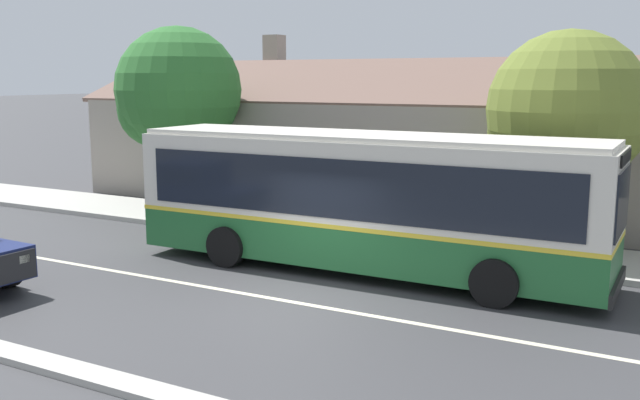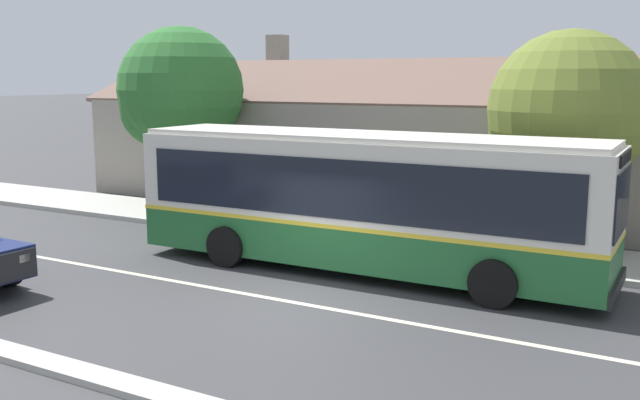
# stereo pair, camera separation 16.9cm
# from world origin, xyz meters

# --- Properties ---
(ground_plane) EXTENTS (300.00, 300.00, 0.00)m
(ground_plane) POSITION_xyz_m (0.00, 0.00, 0.00)
(ground_plane) COLOR #38383A
(sidewalk_far) EXTENTS (60.00, 3.00, 0.15)m
(sidewalk_far) POSITION_xyz_m (0.00, 6.00, 0.07)
(sidewalk_far) COLOR #ADAAA3
(sidewalk_far) RESTS_ON ground
(curb_near) EXTENTS (60.00, 0.50, 0.12)m
(curb_near) POSITION_xyz_m (0.00, -4.75, 0.06)
(curb_near) COLOR #ADAAA3
(curb_near) RESTS_ON ground
(lane_divider_stripe) EXTENTS (60.00, 0.16, 0.01)m
(lane_divider_stripe) POSITION_xyz_m (0.00, 0.00, 0.00)
(lane_divider_stripe) COLOR beige
(lane_divider_stripe) RESTS_ON ground
(community_building) EXTENTS (25.48, 8.22, 6.26)m
(community_building) POSITION_xyz_m (-1.78, 12.38, 1.96)
(community_building) COLOR gray
(community_building) RESTS_ON ground
(transit_bus) EXTENTS (11.32, 2.85, 3.27)m
(transit_bus) POSITION_xyz_m (0.34, 2.90, 1.75)
(transit_bus) COLOR #236633
(transit_bus) RESTS_ON ground
(bench_by_building) EXTENTS (1.70, 0.51, 0.94)m
(bench_by_building) POSITION_xyz_m (-6.09, 5.58, 0.57)
(bench_by_building) COLOR brown
(bench_by_building) RESTS_ON sidewalk_far
(bench_down_street) EXTENTS (1.60, 0.51, 0.94)m
(bench_down_street) POSITION_xyz_m (-2.32, 5.67, 0.56)
(bench_down_street) COLOR brown
(bench_down_street) RESTS_ON sidewalk_far
(street_tree_primary) EXTENTS (4.08, 4.07, 5.77)m
(street_tree_primary) POSITION_xyz_m (3.94, 7.12, 3.57)
(street_tree_primary) COLOR #4C3828
(street_tree_primary) RESTS_ON ground
(street_tree_secondary) EXTENTS (4.20, 4.20, 6.25)m
(street_tree_secondary) POSITION_xyz_m (-8.46, 6.68, 4.02)
(street_tree_secondary) COLOR #4C3828
(street_tree_secondary) RESTS_ON ground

